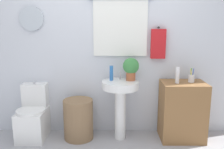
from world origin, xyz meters
name	(u,v)px	position (x,y,z in m)	size (l,w,h in m)	color
back_wall	(107,42)	(0.00, 1.15, 1.31)	(4.40, 0.18, 2.60)	silver
toilet	(34,117)	(-1.01, 0.88, 0.29)	(0.38, 0.51, 0.75)	white
laundry_hamper	(78,119)	(-0.38, 0.85, 0.27)	(0.40, 0.40, 0.55)	#846647
pedestal_sink	(120,97)	(0.19, 0.85, 0.60)	(0.49, 0.49, 0.81)	white
faucet	(120,76)	(0.19, 0.97, 0.86)	(0.03, 0.03, 0.10)	silver
wooden_cabinet	(182,111)	(1.03, 0.85, 0.40)	(0.58, 0.44, 0.79)	olive
soap_bottle	(111,73)	(0.07, 0.90, 0.91)	(0.05, 0.05, 0.20)	#2D6BB7
potted_plant	(131,67)	(0.33, 0.91, 0.98)	(0.22, 0.22, 0.30)	#AD5B38
lotion_bottle	(177,75)	(0.93, 0.81, 0.90)	(0.05, 0.05, 0.21)	white
toothbrush_cup	(191,78)	(1.13, 0.87, 0.85)	(0.08, 0.08, 0.19)	silver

